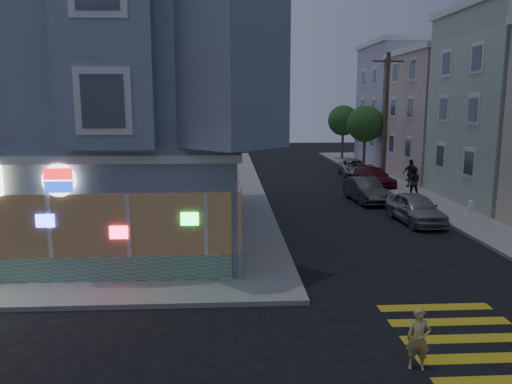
{
  "coord_description": "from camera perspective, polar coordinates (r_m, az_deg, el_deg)",
  "views": [
    {
      "loc": [
        0.7,
        -11.33,
        5.72
      ],
      "look_at": [
        1.77,
        7.41,
        2.34
      ],
      "focal_mm": 35.0,
      "sensor_mm": 36.0,
      "label": 1
    }
  ],
  "objects": [
    {
      "name": "parked_car_c",
      "position": [
        35.14,
        13.3,
        1.65
      ],
      "size": [
        2.35,
        4.68,
        1.3
      ],
      "primitive_type": "imported",
      "rotation": [
        0.0,
        0.0,
        0.12
      ],
      "color": "#58141D",
      "rests_on": "ground"
    },
    {
      "name": "traffic_signal",
      "position": [
        16.14,
        -7.25,
        1.91
      ],
      "size": [
        0.57,
        0.54,
        4.82
      ],
      "rotation": [
        0.0,
        0.0,
        0.08
      ],
      "color": "black",
      "rests_on": "sidewalk_nw"
    },
    {
      "name": "pedestrian_b",
      "position": [
        34.73,
        17.29,
        2.06
      ],
      "size": [
        1.09,
        0.47,
        1.84
      ],
      "primitive_type": "imported",
      "rotation": [
        0.0,
        0.0,
        3.16
      ],
      "color": "#252129",
      "rests_on": "sidewalk_ne"
    },
    {
      "name": "parked_car_b",
      "position": [
        29.65,
        12.39,
        0.23
      ],
      "size": [
        1.85,
        4.36,
        1.4
      ],
      "primitive_type": "imported",
      "rotation": [
        0.0,
        0.0,
        0.09
      ],
      "color": "#313336",
      "rests_on": "ground"
    },
    {
      "name": "fire_hydrant",
      "position": [
        27.59,
        23.28,
        -1.51
      ],
      "size": [
        0.4,
        0.23,
        0.69
      ],
      "color": "white",
      "rests_on": "sidewalk_ne"
    },
    {
      "name": "utility_pole",
      "position": [
        37.11,
        14.61,
        8.46
      ],
      "size": [
        2.2,
        0.3,
        9.0
      ],
      "color": "#4C3826",
      "rests_on": "sidewalk_ne"
    },
    {
      "name": "street_tree_near",
      "position": [
        42.94,
        12.37,
        7.6
      ],
      "size": [
        3.0,
        3.0,
        5.3
      ],
      "color": "#4C3826",
      "rests_on": "sidewalk_ne"
    },
    {
      "name": "sidewalk_nw",
      "position": [
        37.58,
        -25.44,
        0.58
      ],
      "size": [
        33.0,
        42.0,
        0.15
      ],
      "primitive_type": "cube",
      "color": "gray",
      "rests_on": "ground"
    },
    {
      "name": "street_tree_far",
      "position": [
        50.69,
        9.93,
        8.05
      ],
      "size": [
        3.0,
        3.0,
        5.3
      ],
      "color": "#4C3826",
      "rests_on": "sidewalk_ne"
    },
    {
      "name": "running_child",
      "position": [
        11.75,
        18.08,
        -15.65
      ],
      "size": [
        0.57,
        0.45,
        1.39
      ],
      "primitive_type": "imported",
      "rotation": [
        0.0,
        0.0,
        -0.26
      ],
      "color": "#CBBF68",
      "rests_on": "ground"
    },
    {
      "name": "corner_building",
      "position": [
        23.3,
        -20.3,
        9.83
      ],
      "size": [
        14.6,
        14.6,
        11.4
      ],
      "color": "slate",
      "rests_on": "sidewalk_nw"
    },
    {
      "name": "parked_car_d",
      "position": [
        40.11,
        11.2,
        2.73
      ],
      "size": [
        2.44,
        4.69,
        1.26
      ],
      "primitive_type": "imported",
      "rotation": [
        0.0,
        0.0,
        -0.08
      ],
      "color": "#93969D",
      "rests_on": "ground"
    },
    {
      "name": "pedestrian_a",
      "position": [
        31.35,
        17.51,
        1.16
      ],
      "size": [
        1.06,
        0.95,
        1.78
      ],
      "primitive_type": "imported",
      "rotation": [
        0.0,
        0.0,
        2.75
      ],
      "color": "black",
      "rests_on": "sidewalk_ne"
    },
    {
      "name": "ground",
      "position": [
        12.71,
        -6.34,
        -16.59
      ],
      "size": [
        120.0,
        120.0,
        0.0
      ],
      "primitive_type": "plane",
      "color": "black",
      "rests_on": "ground"
    },
    {
      "name": "parked_car_a",
      "position": [
        25.11,
        17.78,
        -1.78
      ],
      "size": [
        1.97,
        4.31,
        1.43
      ],
      "primitive_type": "imported",
      "rotation": [
        0.0,
        0.0,
        0.07
      ],
      "color": "#94989B",
      "rests_on": "ground"
    },
    {
      "name": "row_house_d",
      "position": [
        49.08,
        19.51,
        9.27
      ],
      "size": [
        12.0,
        8.6,
        10.5
      ],
      "primitive_type": "cube",
      "color": "#AEA8B9",
      "rests_on": "sidewalk_ne"
    },
    {
      "name": "row_house_c",
      "position": [
        40.92,
        24.31,
        7.82
      ],
      "size": [
        12.0,
        8.6,
        9.0
      ],
      "primitive_type": "cube",
      "color": "#C7B29A",
      "rests_on": "sidewalk_ne"
    }
  ]
}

